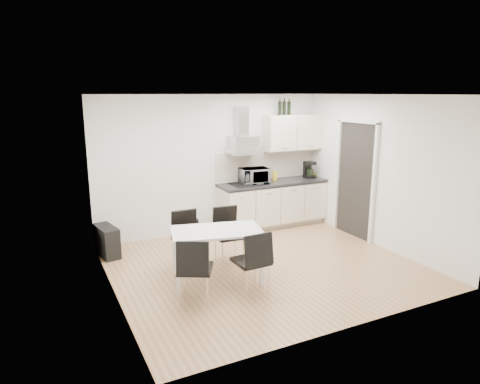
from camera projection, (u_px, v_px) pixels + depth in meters
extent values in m
plane|color=tan|center=(264.00, 266.00, 6.65)|extent=(4.50, 4.50, 0.00)
cube|color=white|center=(213.00, 164.00, 8.10)|extent=(4.50, 0.10, 2.60)
cube|color=white|center=(356.00, 219.00, 4.60)|extent=(4.50, 0.10, 2.60)
cube|color=white|center=(109.00, 201.00, 5.39)|extent=(0.10, 4.00, 2.60)
cube|color=white|center=(379.00, 172.00, 7.32)|extent=(0.10, 4.00, 2.60)
plane|color=white|center=(266.00, 95.00, 6.06)|extent=(4.50, 4.50, 0.00)
cube|color=white|center=(355.00, 181.00, 7.84)|extent=(0.08, 1.04, 2.10)
cube|color=beige|center=(271.00, 223.00, 8.65)|extent=(2.16, 0.52, 0.10)
cube|color=beige|center=(273.00, 203.00, 8.52)|extent=(2.20, 0.60, 0.76)
cube|color=#272729|center=(273.00, 182.00, 8.41)|extent=(2.22, 0.64, 0.04)
cube|color=beige|center=(266.00, 165.00, 8.60)|extent=(2.20, 0.02, 0.58)
cube|color=beige|center=(292.00, 132.00, 8.53)|extent=(1.20, 0.35, 0.70)
cube|color=silver|center=(244.00, 146.00, 8.06)|extent=(0.60, 0.46, 0.30)
cube|color=silver|center=(241.00, 121.00, 8.06)|extent=(0.22, 0.20, 0.55)
imported|color=silver|center=(254.00, 174.00, 8.18)|extent=(0.56, 0.34, 0.37)
cube|color=yellow|center=(275.00, 176.00, 8.53)|extent=(0.08, 0.04, 0.18)
cylinder|color=brown|center=(313.00, 175.00, 8.76)|extent=(0.04, 0.04, 0.11)
cylinder|color=#4C6626|center=(316.00, 175.00, 8.79)|extent=(0.04, 0.04, 0.11)
cylinder|color=black|center=(280.00, 107.00, 8.29)|extent=(0.07, 0.07, 0.32)
cylinder|color=black|center=(284.00, 107.00, 8.33)|extent=(0.07, 0.07, 0.32)
cylinder|color=black|center=(289.00, 107.00, 8.38)|extent=(0.07, 0.07, 0.32)
cube|color=white|center=(217.00, 231.00, 5.99)|extent=(1.39, 0.99, 0.03)
cube|color=white|center=(178.00, 268.00, 5.66)|extent=(0.06, 0.06, 0.72)
cube|color=white|center=(262.00, 261.00, 5.91)|extent=(0.06, 0.06, 0.72)
cube|color=white|center=(174.00, 252.00, 6.25)|extent=(0.06, 0.06, 0.72)
cube|color=white|center=(251.00, 246.00, 6.49)|extent=(0.06, 0.06, 0.72)
cube|color=black|center=(107.00, 241.00, 7.01)|extent=(0.36, 0.64, 0.50)
cube|color=gold|center=(114.00, 230.00, 7.02)|extent=(0.11, 0.53, 0.08)
cube|color=black|center=(193.00, 227.00, 8.08)|extent=(0.20, 0.18, 0.30)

